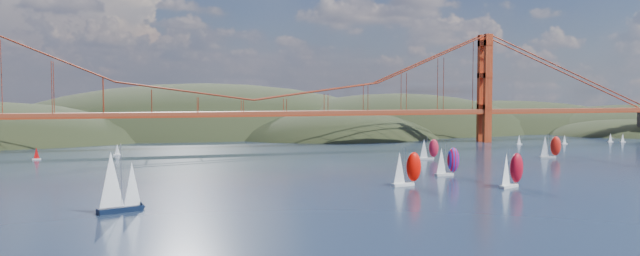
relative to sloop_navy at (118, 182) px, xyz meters
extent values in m
plane|color=black|center=(55.52, -36.21, -6.48)|extent=(1200.00, 1200.00, 0.00)
ellipsoid|color=black|center=(45.52, 263.79, -23.28)|extent=(300.00, 180.00, 96.00)
ellipsoid|color=black|center=(165.52, 233.79, -19.78)|extent=(220.00, 140.00, 76.00)
ellipsoid|color=black|center=(115.52, 203.79, -14.88)|extent=(140.00, 110.00, 48.00)
ellipsoid|color=black|center=(255.52, 253.79, -16.98)|extent=(260.00, 160.00, 60.00)
ellipsoid|color=black|center=(340.52, 213.79, -15.58)|extent=(220.00, 150.00, 52.00)
ellipsoid|color=black|center=(295.52, 173.79, -11.38)|extent=(120.00, 90.00, 28.00)
cube|color=#993C20|center=(55.52, 143.79, 9.52)|extent=(440.00, 7.00, 1.60)
cube|color=maroon|center=(55.52, 143.79, 8.32)|extent=(440.00, 7.00, 0.80)
cube|color=maroon|center=(175.52, 143.79, 21.02)|extent=(4.00, 8.50, 55.00)
cube|color=black|center=(0.34, 0.13, -5.92)|extent=(9.71, 5.78, 1.13)
cylinder|color=#99999E|center=(0.78, 0.30, 1.42)|extent=(0.14, 0.14, 13.55)
cone|color=white|center=(-1.24, -0.47, 0.75)|extent=(6.77, 6.77, 11.93)
cone|color=white|center=(2.98, 1.12, -0.61)|extent=(4.84, 4.84, 9.49)
cube|color=white|center=(73.90, 17.00, -6.09)|extent=(6.66, 2.92, 0.77)
cylinder|color=#99999E|center=(74.22, 17.06, -0.88)|extent=(0.10, 0.10, 9.66)
cone|color=white|center=(72.76, 16.79, -1.36)|extent=(4.19, 4.19, 8.50)
ellipsoid|color=#EB0900|center=(77.39, 17.63, -1.36)|extent=(4.94, 3.59, 8.11)
cube|color=silver|center=(99.95, 6.16, -6.09)|extent=(6.66, 4.11, 0.78)
cylinder|color=#99999E|center=(100.25, 6.28, -0.86)|extent=(0.10, 0.10, 9.69)
cone|color=white|center=(98.87, 5.72, -1.35)|extent=(4.71, 4.71, 8.53)
ellipsoid|color=#A20819|center=(103.24, 7.50, -1.35)|extent=(5.26, 4.34, 8.14)
cube|color=silver|center=(157.21, 67.14, -6.12)|extent=(6.15, 2.71, 0.71)
cylinder|color=#99999E|center=(157.50, 67.09, -1.31)|extent=(0.09, 0.09, 8.92)
cone|color=white|center=(156.16, 67.33, -1.75)|extent=(3.88, 3.88, 7.85)
ellipsoid|color=red|center=(160.43, 66.55, -1.75)|extent=(4.57, 3.32, 7.49)
cube|color=silver|center=(109.90, 76.17, -6.16)|extent=(5.50, 1.89, 0.65)
cylinder|color=#99999E|center=(110.17, 76.15, -1.78)|extent=(0.08, 0.08, 8.11)
cone|color=white|center=(108.93, 76.24, -2.18)|extent=(3.23, 3.23, 7.14)
ellipsoid|color=red|center=(112.87, 75.96, -2.18)|extent=(3.94, 2.64, 6.81)
cube|color=silver|center=(94.73, 32.79, -6.12)|extent=(6.17, 2.41, 0.72)
cylinder|color=#99999E|center=(95.02, 32.82, -1.26)|extent=(0.09, 0.09, 9.01)
cone|color=white|center=(93.65, 32.65, -1.71)|extent=(3.75, 3.75, 7.93)
ellipsoid|color=#B20010|center=(98.00, 33.20, -1.71)|extent=(4.50, 3.14, 7.56)
cube|color=silver|center=(-32.56, 116.74, -6.23)|extent=(3.00, 1.00, 0.50)
cone|color=red|center=(-32.56, 116.74, -3.88)|extent=(2.00, 2.00, 4.20)
cube|color=silver|center=(-3.64, 124.87, -6.23)|extent=(3.00, 1.00, 0.50)
cone|color=white|center=(-3.64, 124.87, -3.88)|extent=(2.00, 2.00, 4.20)
cube|color=silver|center=(182.38, 123.01, -6.23)|extent=(3.00, 1.00, 0.50)
cone|color=white|center=(182.38, 123.01, -3.88)|extent=(2.00, 2.00, 4.20)
cube|color=silver|center=(205.24, 118.93, -6.23)|extent=(3.00, 1.00, 0.50)
cone|color=white|center=(205.24, 118.93, -3.88)|extent=(2.00, 2.00, 4.20)
cube|color=silver|center=(235.20, 122.06, -6.23)|extent=(3.00, 1.00, 0.50)
cone|color=white|center=(235.20, 122.06, -3.88)|extent=(2.00, 2.00, 4.20)
cube|color=silver|center=(240.91, 119.96, -6.23)|extent=(3.00, 1.00, 0.50)
cone|color=white|center=(240.91, 119.96, -3.88)|extent=(2.00, 2.00, 4.20)
camera|label=1|loc=(4.21, -139.13, 19.41)|focal=35.00mm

